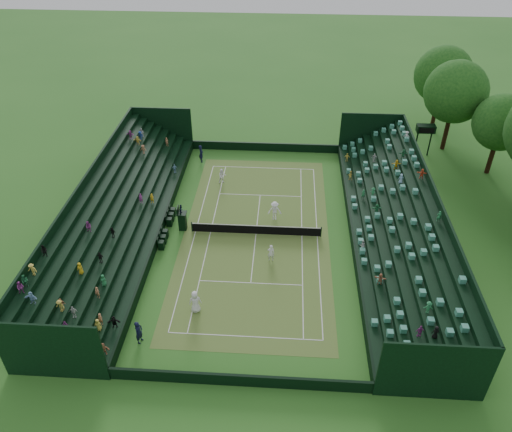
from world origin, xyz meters
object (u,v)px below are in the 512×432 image
at_px(player_near_west, 195,302).
at_px(tennis_net, 256,229).
at_px(player_near_east, 271,253).
at_px(player_far_east, 275,211).
at_px(umpire_chair, 182,219).
at_px(player_far_west, 222,176).

bearing_deg(player_near_west, tennis_net, -124.47).
height_order(tennis_net, player_near_east, player_near_east).
bearing_deg(tennis_net, player_far_east, 56.58).
bearing_deg(umpire_chair, player_far_west, 72.28).
height_order(player_near_east, player_far_west, player_near_east).
distance_m(tennis_net, umpire_chair, 6.72).
bearing_deg(umpire_chair, player_near_west, -74.15).
bearing_deg(umpire_chair, player_far_east, 13.92).
distance_m(player_near_east, player_far_east, 5.90).
distance_m(tennis_net, player_far_west, 9.47).
bearing_deg(player_far_west, tennis_net, -84.08).
relative_size(player_near_east, player_far_east, 0.84).
height_order(tennis_net, player_near_west, player_near_west).
bearing_deg(player_near_west, player_far_east, -127.01).
relative_size(player_near_west, player_near_east, 1.18).
bearing_deg(player_near_west, player_near_east, -143.59).
height_order(player_near_west, player_near_east, player_near_west).
bearing_deg(player_far_west, player_near_west, -108.78).
height_order(umpire_chair, player_near_east, umpire_chair).
bearing_deg(player_far_east, player_far_west, 130.70).
relative_size(tennis_net, player_far_east, 6.07).
xyz_separation_m(player_near_west, player_far_west, (-0.22, 18.23, -0.15)).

